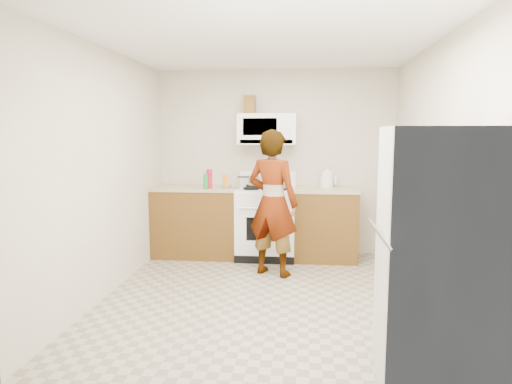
# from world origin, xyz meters

# --- Properties ---
(floor) EXTENTS (3.60, 3.60, 0.00)m
(floor) POSITION_xyz_m (0.00, 0.00, 0.00)
(floor) COLOR gray
(floor) RESTS_ON ground
(back_wall) EXTENTS (3.20, 0.02, 2.50)m
(back_wall) POSITION_xyz_m (0.00, 1.79, 1.25)
(back_wall) COLOR beige
(back_wall) RESTS_ON floor
(right_wall) EXTENTS (0.02, 3.60, 2.50)m
(right_wall) POSITION_xyz_m (1.59, 0.00, 1.25)
(right_wall) COLOR beige
(right_wall) RESTS_ON floor
(cabinet_left) EXTENTS (1.12, 0.62, 0.90)m
(cabinet_left) POSITION_xyz_m (-1.04, 1.49, 0.45)
(cabinet_left) COLOR brown
(cabinet_left) RESTS_ON floor
(counter_left) EXTENTS (1.14, 0.64, 0.03)m
(counter_left) POSITION_xyz_m (-1.04, 1.49, 0.92)
(counter_left) COLOR tan
(counter_left) RESTS_ON cabinet_left
(cabinet_right) EXTENTS (0.80, 0.62, 0.90)m
(cabinet_right) POSITION_xyz_m (0.68, 1.49, 0.45)
(cabinet_right) COLOR brown
(cabinet_right) RESTS_ON floor
(counter_right) EXTENTS (0.82, 0.64, 0.03)m
(counter_right) POSITION_xyz_m (0.68, 1.49, 0.92)
(counter_right) COLOR tan
(counter_right) RESTS_ON cabinet_right
(gas_range) EXTENTS (0.76, 0.65, 1.13)m
(gas_range) POSITION_xyz_m (-0.10, 1.48, 0.49)
(gas_range) COLOR white
(gas_range) RESTS_ON floor
(microwave) EXTENTS (0.76, 0.38, 0.40)m
(microwave) POSITION_xyz_m (-0.10, 1.61, 1.70)
(microwave) COLOR white
(microwave) RESTS_ON back_wall
(person) EXTENTS (0.73, 0.62, 1.69)m
(person) POSITION_xyz_m (0.03, 0.75, 0.85)
(person) COLOR tan
(person) RESTS_ON floor
(fridge) EXTENTS (0.73, 0.73, 1.70)m
(fridge) POSITION_xyz_m (1.25, -1.51, 0.85)
(fridge) COLOR silver
(fridge) RESTS_ON floor
(kettle) EXTENTS (0.21, 0.21, 0.20)m
(kettle) POSITION_xyz_m (0.70, 1.66, 1.04)
(kettle) COLOR white
(kettle) RESTS_ON counter_right
(jug) EXTENTS (0.15, 0.15, 0.24)m
(jug) POSITION_xyz_m (-0.33, 1.63, 2.02)
(jug) COLOR brown
(jug) RESTS_ON microwave
(saucepan) EXTENTS (0.30, 0.30, 0.13)m
(saucepan) POSITION_xyz_m (-0.24, 1.62, 1.02)
(saucepan) COLOR silver
(saucepan) RESTS_ON gas_range
(tray) EXTENTS (0.29, 0.23, 0.05)m
(tray) POSITION_xyz_m (0.04, 1.36, 0.96)
(tray) COLOR white
(tray) RESTS_ON gas_range
(bottle_spray) EXTENTS (0.09, 0.09, 0.25)m
(bottle_spray) POSITION_xyz_m (-0.83, 1.34, 1.06)
(bottle_spray) COLOR red
(bottle_spray) RESTS_ON counter_left
(bottle_hot_sauce) EXTENTS (0.07, 0.07, 0.17)m
(bottle_hot_sauce) POSITION_xyz_m (-0.63, 1.39, 1.02)
(bottle_hot_sauce) COLOR orange
(bottle_hot_sauce) RESTS_ON counter_left
(bottle_green_cap) EXTENTS (0.08, 0.08, 0.20)m
(bottle_green_cap) POSITION_xyz_m (-0.86, 1.27, 1.03)
(bottle_green_cap) COLOR #167C29
(bottle_green_cap) RESTS_ON counter_left
(pot_lid) EXTENTS (0.34, 0.34, 0.01)m
(pot_lid) POSITION_xyz_m (-0.57, 1.41, 0.94)
(pot_lid) COLOR white
(pot_lid) RESTS_ON counter_left
(broom) EXTENTS (0.21, 0.22, 1.29)m
(broom) POSITION_xyz_m (1.58, 0.80, 0.66)
(broom) COLOR white
(broom) RESTS_ON floor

